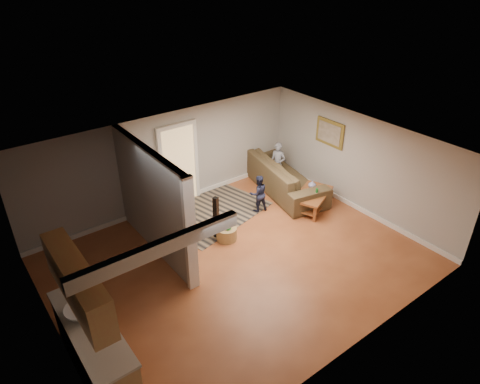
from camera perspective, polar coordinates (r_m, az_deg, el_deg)
name	(u,v)px	position (r m, az deg, el deg)	size (l,w,h in m)	color
ground	(239,261)	(9.41, -0.19, -9.16)	(7.50, 7.50, 0.00)	brown
room_shell	(182,212)	(8.39, -7.80, -2.63)	(7.54, 6.02, 2.52)	#A5A39E
area_rug	(211,211)	(11.06, -3.84, -2.57)	(2.70, 1.97, 0.01)	black
sofa	(283,189)	(12.12, 5.74, 0.42)	(2.98, 1.17, 0.87)	#413520
coffee_table	(312,196)	(11.14, 9.62, -0.53)	(1.39, 1.13, 0.71)	brown
tv_console	(174,217)	(9.67, -8.81, -3.26)	(0.89, 1.31, 1.05)	brown
speaker_left	(216,218)	(9.84, -3.20, -3.42)	(0.11, 0.11, 1.07)	black
speaker_right	(186,195)	(10.68, -7.23, -0.47)	(0.11, 0.11, 1.15)	black
toy_basket	(227,233)	(9.95, -1.79, -5.44)	(0.48, 0.48, 0.43)	olive
child	(277,183)	(12.40, 4.91, 1.20)	(0.45, 0.30, 1.25)	gray
toddler	(258,210)	(11.11, 2.41, -2.41)	(0.48, 0.38, 0.99)	#1B1F39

